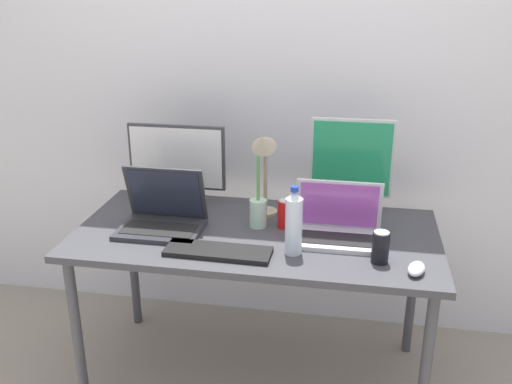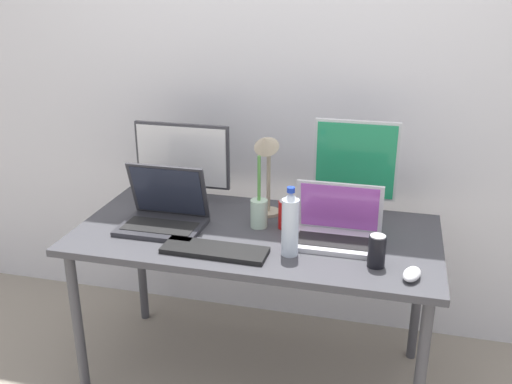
# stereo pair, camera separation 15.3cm
# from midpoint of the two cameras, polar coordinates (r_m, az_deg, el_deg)

# --- Properties ---
(ground_plane) EXTENTS (16.00, 16.00, 0.00)m
(ground_plane) POSITION_cam_midpoint_polar(r_m,az_deg,el_deg) (2.83, -1.63, -17.74)
(ground_plane) COLOR gray
(wall_back) EXTENTS (7.00, 0.08, 2.60)m
(wall_back) POSITION_cam_midpoint_polar(r_m,az_deg,el_deg) (2.83, 0.59, 11.44)
(wall_back) COLOR silver
(wall_back) RESTS_ON ground
(work_desk) EXTENTS (1.54, 0.75, 0.74)m
(work_desk) POSITION_cam_midpoint_polar(r_m,az_deg,el_deg) (2.46, -1.78, -5.37)
(work_desk) COLOR #424247
(work_desk) RESTS_ON ground
(monitor_left) EXTENTS (0.46, 0.21, 0.39)m
(monitor_left) POSITION_cam_midpoint_polar(r_m,az_deg,el_deg) (2.69, -9.52, 2.77)
(monitor_left) COLOR #38383D
(monitor_left) RESTS_ON work_desk
(monitor_center) EXTENTS (0.37, 0.19, 0.44)m
(monitor_center) POSITION_cam_midpoint_polar(r_m,az_deg,el_deg) (2.56, 7.82, 2.66)
(monitor_center) COLOR silver
(monitor_center) RESTS_ON work_desk
(laptop_silver) EXTENTS (0.35, 0.26, 0.27)m
(laptop_silver) POSITION_cam_midpoint_polar(r_m,az_deg,el_deg) (2.48, -11.09, -2.32)
(laptop_silver) COLOR #2D2D33
(laptop_silver) RESTS_ON work_desk
(laptop_secondary) EXTENTS (0.35, 0.23, 0.24)m
(laptop_secondary) POSITION_cam_midpoint_polar(r_m,az_deg,el_deg) (2.36, 6.34, -3.42)
(laptop_secondary) COLOR silver
(laptop_secondary) RESTS_ON work_desk
(keyboard_main) EXTENTS (0.42, 0.14, 0.02)m
(keyboard_main) POSITION_cam_midpoint_polar(r_m,az_deg,el_deg) (2.25, -5.76, -5.97)
(keyboard_main) COLOR black
(keyboard_main) RESTS_ON work_desk
(mouse_by_keyboard) EXTENTS (0.09, 0.12, 0.04)m
(mouse_by_keyboard) POSITION_cam_midpoint_polar(r_m,az_deg,el_deg) (2.16, 13.79, -7.50)
(mouse_by_keyboard) COLOR silver
(mouse_by_keyboard) RESTS_ON work_desk
(water_bottle) EXTENTS (0.07, 0.07, 0.28)m
(water_bottle) POSITION_cam_midpoint_polar(r_m,az_deg,el_deg) (2.20, 1.81, -3.14)
(water_bottle) COLOR silver
(water_bottle) RESTS_ON work_desk
(soda_can_near_keyboard) EXTENTS (0.07, 0.07, 0.13)m
(soda_can_near_keyboard) POSITION_cam_midpoint_polar(r_m,az_deg,el_deg) (2.19, 10.40, -5.49)
(soda_can_near_keyboard) COLOR black
(soda_can_near_keyboard) RESTS_ON work_desk
(soda_can_by_laptop) EXTENTS (0.07, 0.07, 0.13)m
(soda_can_by_laptop) POSITION_cam_midpoint_polar(r_m,az_deg,el_deg) (2.45, 1.15, -2.20)
(soda_can_by_laptop) COLOR red
(soda_can_by_laptop) RESTS_ON work_desk
(bamboo_vase) EXTENTS (0.07, 0.07, 0.32)m
(bamboo_vase) POSITION_cam_midpoint_polar(r_m,az_deg,el_deg) (2.45, -1.59, -1.98)
(bamboo_vase) COLOR #B2D1B7
(bamboo_vase) RESTS_ON work_desk
(desk_lamp) EXTENTS (0.11, 0.18, 0.41)m
(desk_lamp) POSITION_cam_midpoint_polar(r_m,az_deg,el_deg) (2.48, -0.96, 3.36)
(desk_lamp) COLOR tan
(desk_lamp) RESTS_ON work_desk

